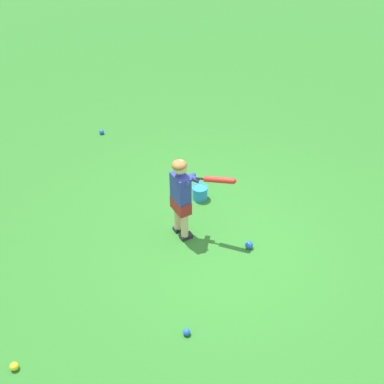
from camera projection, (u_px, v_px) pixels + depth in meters
The scene contains 7 objects.
ground_plane at pixel (221, 243), 5.77m from camera, with size 40.00×40.00×0.00m, color #2D7528.
child_batter at pixel (183, 192), 5.51m from camera, with size 0.76×0.36×1.08m.
play_ball_far_left at pixel (102, 132), 7.86m from camera, with size 0.08×0.08×0.08m, color blue.
play_ball_by_bucket at pixel (14, 366), 4.38m from camera, with size 0.08×0.08×0.08m, color yellow.
play_ball_midfield at pixel (187, 332), 4.68m from camera, with size 0.07×0.07×0.07m, color blue.
play_ball_center_lawn at pixel (249, 245), 5.67m from camera, with size 0.09×0.09×0.09m, color blue.
toy_bucket at pixel (200, 192), 6.42m from camera, with size 0.22×0.22×0.19m.
Camera 1 is at (1.56, -3.98, 3.93)m, focal length 44.77 mm.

